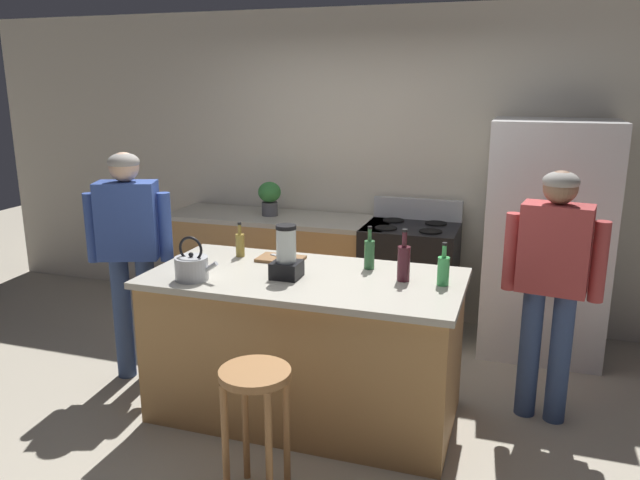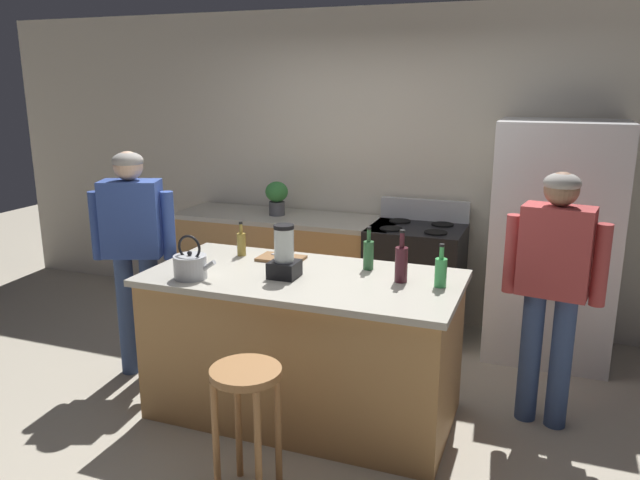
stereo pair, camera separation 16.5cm
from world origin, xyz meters
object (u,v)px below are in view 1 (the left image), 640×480
at_px(refrigerator, 547,240).
at_px(bottle_soda, 443,270).
at_px(potted_plant, 270,196).
at_px(tea_kettle, 192,267).
at_px(person_by_sink_right, 552,273).
at_px(bar_stool, 256,400).
at_px(person_by_island_left, 130,244).
at_px(bottle_olive_oil, 369,253).
at_px(cutting_board, 281,259).
at_px(stove_range, 409,279).
at_px(chef_knife, 283,257).
at_px(bottle_vinegar, 240,244).
at_px(kitchen_island, 305,345).
at_px(bottle_wine, 404,262).
at_px(blender_appliance, 286,256).

distance_m(refrigerator, bottle_soda, 1.55).
xyz_separation_m(potted_plant, tea_kettle, (0.27, -1.84, -0.09)).
bearing_deg(refrigerator, person_by_sink_right, -89.73).
bearing_deg(bar_stool, person_by_island_left, 144.66).
bearing_deg(bottle_olive_oil, cutting_board, 179.89).
relative_size(stove_range, person_by_island_left, 0.68).
distance_m(potted_plant, chef_knife, 1.45).
height_order(refrigerator, bottle_olive_oil, refrigerator).
distance_m(refrigerator, bottle_vinegar, 2.35).
xyz_separation_m(refrigerator, stove_range, (-1.05, 0.02, -0.43)).
xyz_separation_m(kitchen_island, person_by_sink_right, (1.44, 0.42, 0.49)).
relative_size(bottle_soda, bottle_olive_oil, 0.93).
bearing_deg(stove_range, person_by_island_left, -140.36).
distance_m(bottle_olive_oil, chef_knife, 0.59).
relative_size(person_by_island_left, bottle_vinegar, 6.90).
height_order(bottle_wine, chef_knife, bottle_wine).
bearing_deg(person_by_island_left, person_by_sink_right, 6.41).
relative_size(bar_stool, chef_knife, 3.22).
bearing_deg(person_by_island_left, bar_stool, -35.34).
distance_m(kitchen_island, tea_kettle, 0.87).
height_order(refrigerator, potted_plant, refrigerator).
xyz_separation_m(refrigerator, chef_knife, (-1.68, -1.24, 0.05)).
xyz_separation_m(potted_plant, bottle_wine, (1.48, -1.47, -0.06)).
relative_size(stove_range, tea_kettle, 4.03).
relative_size(bottle_soda, chef_knife, 1.16).
distance_m(potted_plant, cutting_board, 1.44).
height_order(bar_stool, blender_appliance, blender_appliance).
relative_size(kitchen_island, stove_range, 1.74).
distance_m(potted_plant, blender_appliance, 1.81).
bearing_deg(bottle_olive_oil, potted_plant, 133.50).
bearing_deg(chef_knife, bottle_olive_oil, 22.71).
bearing_deg(kitchen_island, bottle_wine, 8.09).
height_order(cutting_board, chef_knife, chef_knife).
bearing_deg(kitchen_island, person_by_island_left, 175.39).
bearing_deg(cutting_board, bottle_vinegar, 179.43).
height_order(stove_range, person_by_sink_right, person_by_sink_right).
bearing_deg(bottle_vinegar, person_by_sink_right, 4.46).
xyz_separation_m(potted_plant, chef_knife, (0.64, -1.29, -0.15)).
xyz_separation_m(kitchen_island, cutting_board, (-0.26, 0.26, 0.47)).
height_order(bottle_wine, bottle_olive_oil, bottle_wine).
bearing_deg(bottle_wine, chef_knife, 168.23).
relative_size(potted_plant, tea_kettle, 1.09).
bearing_deg(bar_stool, tea_kettle, 138.98).
relative_size(bottle_wine, chef_knife, 1.44).
height_order(kitchen_island, potted_plant, potted_plant).
relative_size(blender_appliance, bottle_wine, 1.03).
distance_m(bottle_wine, bottle_vinegar, 1.17).
height_order(blender_appliance, tea_kettle, blender_appliance).
height_order(potted_plant, chef_knife, potted_plant).
relative_size(tea_kettle, chef_knife, 1.25).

